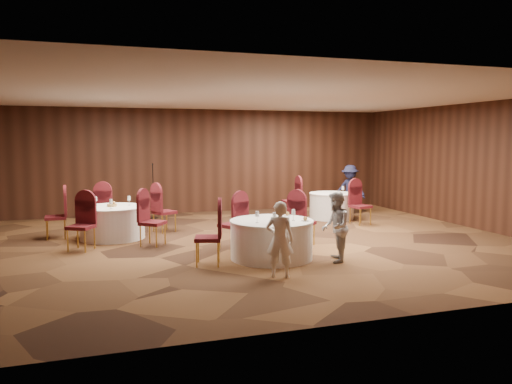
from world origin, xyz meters
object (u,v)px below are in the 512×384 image
object	(u,v)px
mic_stand	(153,202)
man_c	(350,189)
table_main	(272,239)
table_right	(332,206)
table_left	(112,222)
woman_a	(280,239)
woman_b	(335,227)

from	to	relation	value
mic_stand	man_c	world-z (taller)	mic_stand
table_main	mic_stand	xyz separation A→B (m)	(-1.58, 5.69, 0.09)
table_main	table_right	world-z (taller)	same
table_left	mic_stand	world-z (taller)	mic_stand
table_main	woman_a	xyz separation A→B (m)	(-0.32, -1.28, 0.26)
man_c	table_main	bearing A→B (deg)	-84.71
table_main	mic_stand	distance (m)	5.90
mic_stand	woman_b	xyz separation A→B (m)	(2.61, -6.30, 0.19)
table_main	man_c	bearing A→B (deg)	48.20
woman_b	man_c	size ratio (longest dim) A/B	0.88
table_main	mic_stand	world-z (taller)	mic_stand
table_left	mic_stand	xyz separation A→B (m)	(1.24, 2.73, 0.09)
table_left	mic_stand	distance (m)	3.00
woman_a	table_right	bearing A→B (deg)	-99.28
table_main	man_c	distance (m)	6.47
table_right	woman_a	world-z (taller)	woman_a
table_right	mic_stand	xyz separation A→B (m)	(-4.87, 1.65, 0.09)
table_main	man_c	size ratio (longest dim) A/B	1.07
mic_stand	woman_a	world-z (taller)	mic_stand
table_right	table_main	bearing A→B (deg)	-129.23
mic_stand	man_c	xyz separation A→B (m)	(5.88, -0.87, 0.28)
woman_a	mic_stand	bearing A→B (deg)	-54.80
table_main	man_c	world-z (taller)	man_c
mic_stand	woman_b	size ratio (longest dim) A/B	1.21
table_right	woman_a	xyz separation A→B (m)	(-3.61, -5.31, 0.26)
man_c	table_right	bearing A→B (deg)	-95.26
table_right	man_c	distance (m)	1.33
table_left	woman_b	size ratio (longest dim) A/B	1.12
table_main	woman_a	bearing A→B (deg)	-103.91
table_main	woman_b	distance (m)	1.24
table_left	woman_a	bearing A→B (deg)	-59.41
table_left	woman_b	world-z (taller)	woman_b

